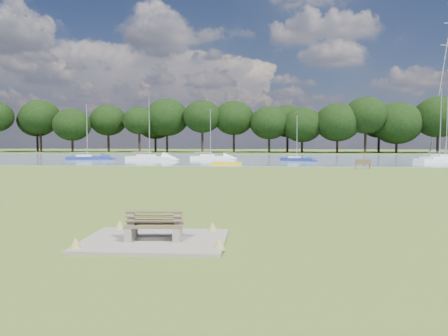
# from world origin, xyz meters

# --- Properties ---
(ground) EXTENTS (220.00, 220.00, 0.00)m
(ground) POSITION_xyz_m (0.00, 0.00, 0.00)
(ground) COLOR olive
(river) EXTENTS (220.00, 40.00, 0.10)m
(river) POSITION_xyz_m (0.00, 42.00, 0.00)
(river) COLOR gray
(river) RESTS_ON ground
(far_bank) EXTENTS (220.00, 20.00, 0.40)m
(far_bank) POSITION_xyz_m (0.00, 72.00, 0.00)
(far_bank) COLOR #4C6626
(far_bank) RESTS_ON ground
(concrete_pad) EXTENTS (4.20, 3.20, 0.10)m
(concrete_pad) POSITION_xyz_m (0.00, -14.00, 0.05)
(concrete_pad) COLOR gray
(concrete_pad) RESTS_ON ground
(bench_pair) EXTENTS (1.73, 1.09, 0.90)m
(bench_pair) POSITION_xyz_m (-0.00, -14.00, 0.46)
(bench_pair) COLOR gray
(bench_pair) RESTS_ON concrete_pad
(riverbank_bench) EXTENTS (1.66, 0.68, 1.00)m
(riverbank_bench) POSITION_xyz_m (14.07, 19.56, 0.50)
(riverbank_bench) COLOR brown
(riverbank_bench) RESTS_ON ground
(kayak) EXTENTS (3.50, 1.15, 0.34)m
(kayak) POSITION_xyz_m (-0.45, 24.50, 0.22)
(kayak) COLOR yellow
(kayak) RESTS_ON river
(tree_line) EXTENTS (132.67, 9.75, 11.80)m
(tree_line) POSITION_xyz_m (-4.55, 68.00, 6.98)
(tree_line) COLOR black
(tree_line) RESTS_ON far_bank
(sailboat_0) EXTENTS (6.12, 1.88, 7.53)m
(sailboat_0) POSITION_xyz_m (-3.94, 38.85, 0.50)
(sailboat_0) COLOR silver
(sailboat_0) RESTS_ON river
(sailboat_1) EXTENTS (7.22, 4.75, 9.73)m
(sailboat_1) POSITION_xyz_m (27.02, 32.65, 0.50)
(sailboat_1) COLOR silver
(sailboat_1) RESTS_ON river
(sailboat_3) EXTENTS (4.65, 2.85, 6.29)m
(sailboat_3) POSITION_xyz_m (8.58, 34.50, 0.45)
(sailboat_3) COLOR navy
(sailboat_3) RESTS_ON river
(sailboat_4) EXTENTS (7.76, 4.78, 9.18)m
(sailboat_4) POSITION_xyz_m (29.97, 37.75, 0.55)
(sailboat_4) COLOR silver
(sailboat_4) RESTS_ON river
(sailboat_5) EXTENTS (6.30, 3.68, 8.11)m
(sailboat_5) POSITION_xyz_m (-21.79, 35.76, 0.50)
(sailboat_5) COLOR navy
(sailboat_5) RESTS_ON river
(sailboat_6) EXTENTS (7.25, 3.58, 9.46)m
(sailboat_6) POSITION_xyz_m (-12.44, 35.43, 0.54)
(sailboat_6) COLOR silver
(sailboat_6) RESTS_ON river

